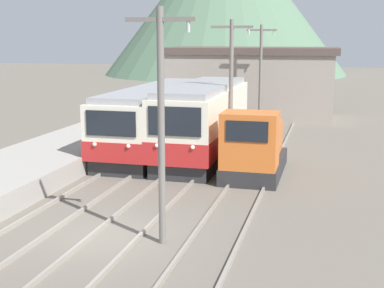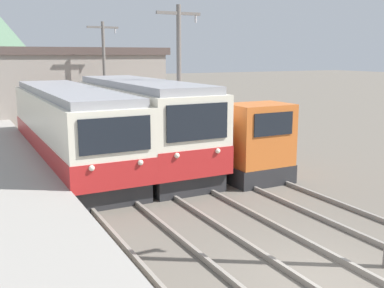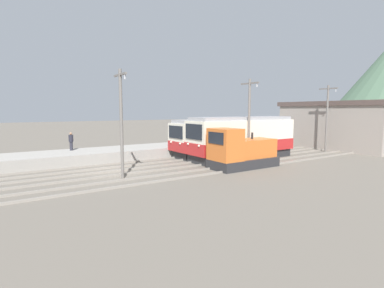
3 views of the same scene
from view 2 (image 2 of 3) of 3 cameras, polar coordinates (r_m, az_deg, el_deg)
ground_plane at (r=10.46m, az=17.06°, el=-16.49°), size 200.00×200.00×0.00m
track_center at (r=10.55m, az=17.89°, el=-15.85°), size 1.54×60.00×0.14m
commuter_train_left at (r=19.73m, az=-15.19°, el=1.60°), size 2.84×12.54×3.43m
commuter_train_center at (r=19.50m, az=-6.47°, el=2.18°), size 2.84×10.44×3.72m
shunting_locomotive at (r=18.36m, az=5.67°, el=-0.02°), size 2.40×5.36×3.00m
catenary_mast_mid at (r=19.26m, az=-1.64°, el=8.12°), size 2.00×0.20×6.81m
catenary_mast_far at (r=29.45m, az=-11.05°, el=9.01°), size 2.00×0.20×6.81m
station_building at (r=33.33m, az=-15.01°, el=7.24°), size 12.60×6.30×5.27m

